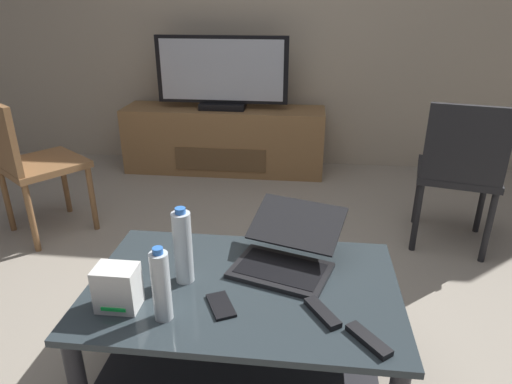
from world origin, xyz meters
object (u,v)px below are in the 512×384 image
at_px(water_bottle_far, 183,247).
at_px(soundbar_remote, 322,313).
at_px(side_chair, 28,160).
at_px(coffee_table, 244,315).
at_px(tv_remote, 369,340).
at_px(television, 222,75).
at_px(media_cabinet, 224,140).
at_px(water_bottle_near, 161,286).
at_px(cell_phone, 221,305).
at_px(router_box, 118,288).
at_px(dining_chair, 460,168).
at_px(laptop, 287,251).

bearing_deg(water_bottle_far, soundbar_remote, -16.30).
bearing_deg(side_chair, coffee_table, -35.52).
bearing_deg(tv_remote, television, 71.44).
bearing_deg(television, side_chair, -127.15).
xyz_separation_m(media_cabinet, water_bottle_near, (0.26, -2.52, 0.29)).
xyz_separation_m(television, cell_phone, (0.43, -2.42, -0.37)).
height_order(coffee_table, router_box, router_box).
height_order(media_cabinet, cell_phone, media_cabinet).
height_order(side_chair, tv_remote, side_chair).
distance_m(router_box, water_bottle_far, 0.26).
bearing_deg(coffee_table, dining_chair, 47.18).
height_order(coffee_table, media_cabinet, media_cabinet).
distance_m(dining_chair, router_box, 1.98).
relative_size(dining_chair, laptop, 1.80).
relative_size(cell_phone, soundbar_remote, 0.88).
bearing_deg(router_box, side_chair, 131.16).
distance_m(television, laptop, 2.25).
relative_size(media_cabinet, router_box, 10.95).
relative_size(router_box, water_bottle_far, 0.52).
bearing_deg(dining_chair, cell_phone, -131.22).
relative_size(television, water_bottle_far, 3.63).
relative_size(water_bottle_near, cell_phone, 1.86).
relative_size(tv_remote, soundbar_remote, 1.00).
height_order(media_cabinet, water_bottle_far, water_bottle_far).
height_order(side_chair, water_bottle_near, side_chair).
bearing_deg(dining_chair, soundbar_remote, -121.45).
bearing_deg(media_cabinet, cell_phone, -79.93).
xyz_separation_m(water_bottle_near, water_bottle_far, (0.01, 0.21, 0.02)).
bearing_deg(television, coffee_table, -77.89).
bearing_deg(cell_phone, media_cabinet, 73.55).
relative_size(dining_chair, soundbar_remote, 5.55).
bearing_deg(water_bottle_far, router_box, -134.93).
distance_m(dining_chair, side_chair, 2.52).
height_order(coffee_table, tv_remote, tv_remote).
relative_size(television, water_bottle_near, 4.09).
bearing_deg(tv_remote, side_chair, 107.22).
bearing_deg(media_cabinet, tv_remote, -70.49).
distance_m(coffee_table, laptop, 0.29).
xyz_separation_m(media_cabinet, water_bottle_far, (0.27, -2.30, 0.31)).
xyz_separation_m(dining_chair, cell_phone, (-1.13, -1.29, -0.06)).
height_order(coffee_table, laptop, laptop).
bearing_deg(laptop, water_bottle_near, -135.90).
bearing_deg(laptop, tv_remote, -57.07).
xyz_separation_m(television, side_chair, (-0.95, -1.26, -0.32)).
distance_m(laptop, router_box, 0.64).
relative_size(side_chair, laptop, 1.76).
distance_m(router_box, cell_phone, 0.35).
distance_m(coffee_table, soundbar_remote, 0.34).
relative_size(television, cell_phone, 7.59).
height_order(coffee_table, water_bottle_near, water_bottle_near).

